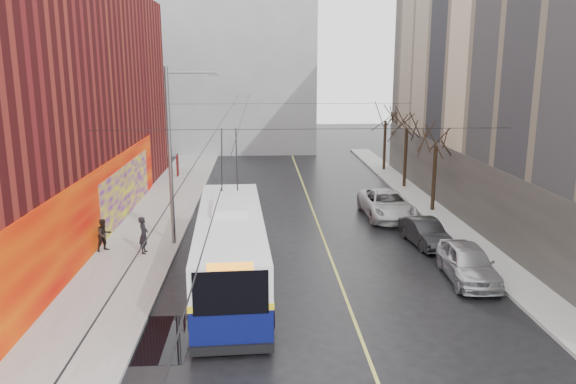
% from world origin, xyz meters
% --- Properties ---
extents(ground, '(140.00, 140.00, 0.00)m').
position_xyz_m(ground, '(0.00, 0.00, 0.00)').
color(ground, black).
rests_on(ground, ground).
extents(sidewalk_left, '(4.00, 60.00, 0.15)m').
position_xyz_m(sidewalk_left, '(-8.00, 12.00, 0.07)').
color(sidewalk_left, gray).
rests_on(sidewalk_left, ground).
extents(sidewalk_right, '(2.00, 60.00, 0.15)m').
position_xyz_m(sidewalk_right, '(9.00, 12.00, 0.07)').
color(sidewalk_right, gray).
rests_on(sidewalk_right, ground).
extents(lane_line, '(0.12, 50.00, 0.01)m').
position_xyz_m(lane_line, '(1.50, 14.00, 0.00)').
color(lane_line, '#BFB74C').
rests_on(lane_line, ground).
extents(building_left, '(12.11, 36.00, 14.00)m').
position_xyz_m(building_left, '(-15.99, 13.99, 6.99)').
color(building_left, '#591113').
rests_on(building_left, ground).
extents(building_far, '(20.50, 12.10, 18.00)m').
position_xyz_m(building_far, '(-6.00, 44.99, 9.02)').
color(building_far, gray).
rests_on(building_far, ground).
extents(streetlight_pole, '(2.65, 0.60, 9.00)m').
position_xyz_m(streetlight_pole, '(-6.14, 10.00, 4.85)').
color(streetlight_pole, slate).
rests_on(streetlight_pole, ground).
extents(catenary_wires, '(18.00, 60.00, 0.22)m').
position_xyz_m(catenary_wires, '(-2.54, 14.77, 6.25)').
color(catenary_wires, black).
extents(tree_near, '(3.20, 3.20, 6.40)m').
position_xyz_m(tree_near, '(9.00, 16.00, 4.98)').
color(tree_near, black).
rests_on(tree_near, ground).
extents(tree_mid, '(3.20, 3.20, 6.68)m').
position_xyz_m(tree_mid, '(9.00, 23.00, 5.25)').
color(tree_mid, black).
rests_on(tree_mid, ground).
extents(tree_far, '(3.20, 3.20, 6.57)m').
position_xyz_m(tree_far, '(9.00, 30.00, 5.14)').
color(tree_far, black).
rests_on(tree_far, ground).
extents(puddle, '(2.38, 3.52, 0.01)m').
position_xyz_m(puddle, '(-5.50, -0.11, 0.00)').
color(puddle, black).
rests_on(puddle, ground).
extents(pigeons_flying, '(5.09, 1.64, 1.93)m').
position_xyz_m(pigeons_flying, '(-2.57, 10.19, 7.13)').
color(pigeons_flying, slate).
extents(trolleybus, '(3.39, 12.63, 5.93)m').
position_xyz_m(trolleybus, '(-3.11, 4.50, 1.65)').
color(trolleybus, '#080D41').
rests_on(trolleybus, ground).
extents(parked_car_a, '(2.11, 4.74, 1.58)m').
position_xyz_m(parked_car_a, '(7.00, 4.58, 0.79)').
color(parked_car_a, '#BCBCC2').
rests_on(parked_car_a, ground).
extents(parked_car_b, '(1.90, 4.21, 1.34)m').
position_xyz_m(parked_car_b, '(6.58, 9.43, 0.67)').
color(parked_car_b, black).
rests_on(parked_car_b, ground).
extents(parked_car_c, '(2.81, 5.86, 1.61)m').
position_xyz_m(parked_car_c, '(5.80, 14.87, 0.81)').
color(parked_car_c, silver).
rests_on(parked_car_c, ground).
extents(following_car, '(2.36, 4.41, 1.42)m').
position_xyz_m(following_car, '(-4.49, 16.53, 0.71)').
color(following_car, '#B4B4B9').
rests_on(following_car, ground).
extents(pedestrian_a, '(0.44, 0.67, 1.81)m').
position_xyz_m(pedestrian_a, '(-7.49, 8.48, 1.05)').
color(pedestrian_a, black).
rests_on(pedestrian_a, sidewalk_left).
extents(pedestrian_b, '(0.98, 0.98, 1.61)m').
position_xyz_m(pedestrian_b, '(-9.50, 8.93, 0.95)').
color(pedestrian_b, black).
rests_on(pedestrian_b, sidewalk_left).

